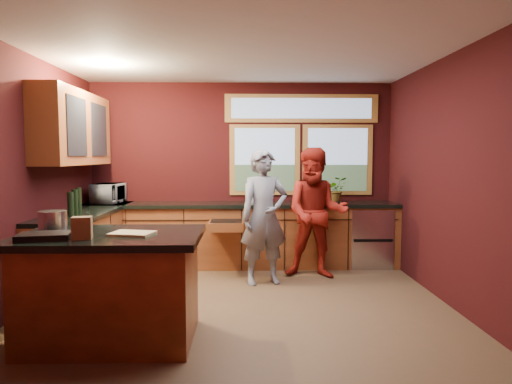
{
  "coord_description": "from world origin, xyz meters",
  "views": [
    {
      "loc": [
        0.05,
        -4.89,
        1.61
      ],
      "look_at": [
        0.18,
        0.4,
        1.19
      ],
      "focal_mm": 32.0,
      "sensor_mm": 36.0,
      "label": 1
    }
  ],
  "objects_px": {
    "island": "(112,287)",
    "person_grey": "(264,217)",
    "cutting_board": "(132,233)",
    "stock_pot": "(53,221)",
    "person_red": "(316,213)"
  },
  "relations": [
    {
      "from": "island",
      "to": "person_grey",
      "type": "distance_m",
      "value": 2.28
    },
    {
      "from": "person_grey",
      "to": "cutting_board",
      "type": "height_order",
      "value": "person_grey"
    },
    {
      "from": "cutting_board",
      "to": "stock_pot",
      "type": "bearing_deg",
      "value": 165.07
    },
    {
      "from": "island",
      "to": "cutting_board",
      "type": "distance_m",
      "value": 0.52
    },
    {
      "from": "person_grey",
      "to": "cutting_board",
      "type": "bearing_deg",
      "value": -140.34
    },
    {
      "from": "island",
      "to": "person_grey",
      "type": "relative_size",
      "value": 0.92
    },
    {
      "from": "island",
      "to": "person_red",
      "type": "xyz_separation_m",
      "value": [
        2.1,
        2.04,
        0.38
      ]
    },
    {
      "from": "island",
      "to": "person_red",
      "type": "bearing_deg",
      "value": 44.17
    },
    {
      "from": "cutting_board",
      "to": "stock_pot",
      "type": "xyz_separation_m",
      "value": [
        -0.75,
        0.2,
        0.08
      ]
    },
    {
      "from": "cutting_board",
      "to": "person_grey",
      "type": "bearing_deg",
      "value": 56.39
    },
    {
      "from": "person_red",
      "to": "cutting_board",
      "type": "relative_size",
      "value": 4.92
    },
    {
      "from": "island",
      "to": "person_grey",
      "type": "bearing_deg",
      "value": 51.43
    },
    {
      "from": "person_grey",
      "to": "person_red",
      "type": "xyz_separation_m",
      "value": [
        0.7,
        0.29,
        0.01
      ]
    },
    {
      "from": "person_grey",
      "to": "stock_pot",
      "type": "distance_m",
      "value": 2.53
    },
    {
      "from": "stock_pot",
      "to": "person_grey",
      "type": "bearing_deg",
      "value": 39.46
    }
  ]
}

